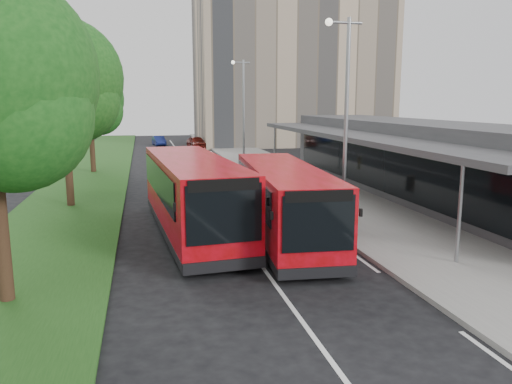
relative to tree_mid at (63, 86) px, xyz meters
The scene contains 17 objects.
ground 12.82m from the tree_mid, 52.23° to the right, with size 120.00×120.00×0.00m, color black.
pavement 17.93m from the tree_mid, 40.07° to the left, with size 5.00×80.00×0.15m, color slate.
grass_verge 12.35m from the tree_mid, 89.93° to the left, with size 5.00×80.00×0.10m, color #1D4717.
lane_centre_line 10.85m from the tree_mid, 40.30° to the left, with size 0.12×70.00×0.01m, color silver.
kerb_dashes 15.44m from the tree_mid, 43.97° to the left, with size 0.12×56.00×0.01m.
office_block 39.21m from the tree_mid, 57.47° to the left, with size 22.00×12.00×18.00m, color tan.
station_building 18.28m from the tree_mid, ahead, with size 7.70×26.00×4.00m.
tree_mid is the anchor object (origin of this frame).
tree_far 12.03m from the tree_mid, 90.00° to the left, with size 4.73×4.73×7.60m.
lamp_post_near 13.22m from the tree_mid, 32.36° to the right, with size 1.44×0.28×8.00m.
lamp_post_far 17.10m from the tree_mid, 49.32° to the left, with size 1.44×0.28×8.00m.
bus_main 12.38m from the tree_mid, 42.61° to the right, with size 3.17×9.78×2.72m.
bus_second 9.30m from the tree_mid, 50.10° to the right, with size 3.46×10.62×2.96m.
litter_bin 13.87m from the tree_mid, ahead, with size 0.45×0.45×0.81m, color #3A2917.
bollard 15.59m from the tree_mid, 35.86° to the left, with size 0.15×0.15×0.94m, color yellow.
car_near 30.68m from the tree_mid, 72.28° to the left, with size 1.60×3.97×1.35m, color #56110C.
car_far 34.53m from the tree_mid, 80.95° to the left, with size 1.16×3.34×1.10m, color navy.
Camera 1 is at (-3.47, -16.13, 5.09)m, focal length 35.00 mm.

